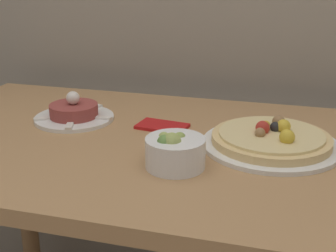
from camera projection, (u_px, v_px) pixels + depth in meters
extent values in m
cube|color=#AD7F51|center=(178.00, 150.00, 1.07)|extent=(1.38, 0.73, 0.03)
cylinder|color=#AD7F51|center=(26.00, 202.00, 1.65)|extent=(0.06, 0.06, 0.75)
cylinder|color=white|center=(271.00, 145.00, 1.04)|extent=(0.31, 0.31, 0.01)
cylinder|color=#E5C17F|center=(271.00, 139.00, 1.04)|extent=(0.26, 0.26, 0.02)
cylinder|color=beige|center=(271.00, 134.00, 1.04)|extent=(0.23, 0.23, 0.01)
sphere|color=black|center=(275.00, 127.00, 1.05)|extent=(0.02, 0.02, 0.02)
sphere|color=#997047|center=(279.00, 122.00, 1.08)|extent=(0.03, 0.03, 0.03)
sphere|color=gold|center=(287.00, 137.00, 0.98)|extent=(0.03, 0.03, 0.03)
sphere|color=#B22D23|center=(262.00, 127.00, 1.05)|extent=(0.02, 0.02, 0.02)
sphere|color=gold|center=(283.00, 126.00, 1.05)|extent=(0.03, 0.03, 0.03)
sphere|color=#997047|center=(260.00, 133.00, 1.02)|extent=(0.02, 0.02, 0.02)
sphere|color=#B22D23|center=(263.00, 128.00, 1.04)|extent=(0.03, 0.03, 0.03)
sphere|color=gold|center=(266.00, 125.00, 1.07)|extent=(0.02, 0.02, 0.02)
cylinder|color=white|center=(74.00, 118.00, 1.22)|extent=(0.21, 0.21, 0.01)
cylinder|color=#933D38|center=(74.00, 110.00, 1.21)|extent=(0.12, 0.12, 0.03)
sphere|color=silver|center=(73.00, 98.00, 1.20)|extent=(0.03, 0.03, 0.03)
cube|color=white|center=(104.00, 118.00, 1.19)|extent=(0.04, 0.02, 0.01)
cube|color=white|center=(96.00, 107.00, 1.28)|extent=(0.03, 0.04, 0.01)
cube|color=white|center=(60.00, 108.00, 1.28)|extent=(0.04, 0.04, 0.01)
cube|color=white|center=(42.00, 119.00, 1.19)|extent=(0.04, 0.04, 0.01)
cube|color=white|center=(69.00, 126.00, 1.14)|extent=(0.03, 0.04, 0.01)
cylinder|color=white|center=(175.00, 153.00, 0.94)|extent=(0.12, 0.12, 0.06)
sphere|color=#8EA34C|center=(180.00, 138.00, 0.94)|extent=(0.03, 0.03, 0.03)
sphere|color=#A3B25B|center=(172.00, 142.00, 0.92)|extent=(0.04, 0.04, 0.04)
sphere|color=#A3B25B|center=(171.00, 144.00, 0.92)|extent=(0.03, 0.03, 0.03)
sphere|color=#A3B25B|center=(166.00, 138.00, 0.95)|extent=(0.02, 0.02, 0.02)
sphere|color=#668E42|center=(165.00, 143.00, 0.92)|extent=(0.03, 0.03, 0.03)
cube|color=red|center=(162.00, 126.00, 1.16)|extent=(0.13, 0.09, 0.01)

